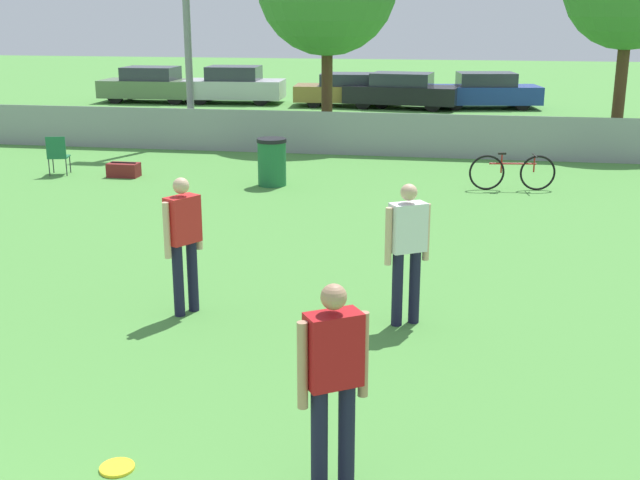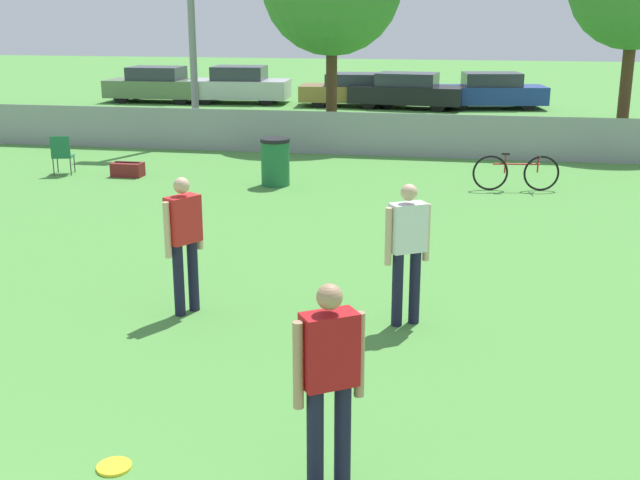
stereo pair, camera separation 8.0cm
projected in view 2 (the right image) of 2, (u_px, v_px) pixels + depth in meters
name	position (u px, v px, depth m)	size (l,w,h in m)	color
fence_backline	(324.00, 133.00, 20.62)	(27.60, 0.07, 1.21)	gray
player_thrower_red	(329.00, 375.00, 5.95)	(0.49, 0.41, 1.70)	#191933
player_defender_red	(184.00, 236.00, 9.62)	(0.40, 0.51, 1.70)	#191933
player_receiver_white	(407.00, 245.00, 9.26)	(0.50, 0.41, 1.70)	#191933
frisbee_disc	(114.00, 467.00, 6.52)	(0.29, 0.29, 0.03)	yellow
folding_chair_sideline	(62.00, 153.00, 18.05)	(0.52, 0.52, 0.89)	#333338
bicycle_sideline	(516.00, 172.00, 16.47)	(1.76, 0.44, 0.79)	black
trash_bin	(275.00, 162.00, 16.95)	(0.63, 0.63, 1.00)	#1E6638
gear_bag_sideline	(128.00, 170.00, 17.95)	(0.69, 0.38, 0.33)	maroon
parked_car_olive	(157.00, 85.00, 32.40)	(4.04, 1.88, 1.41)	black
parked_car_silver	(240.00, 85.00, 32.03)	(4.04, 2.09, 1.45)	black
parked_car_tan	(354.00, 90.00, 31.04)	(4.30, 2.07, 1.25)	black
parked_car_dark	(407.00, 91.00, 30.26)	(4.40, 2.16, 1.33)	black
parked_car_blue	(491.00, 91.00, 30.27)	(4.26, 2.34, 1.34)	black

